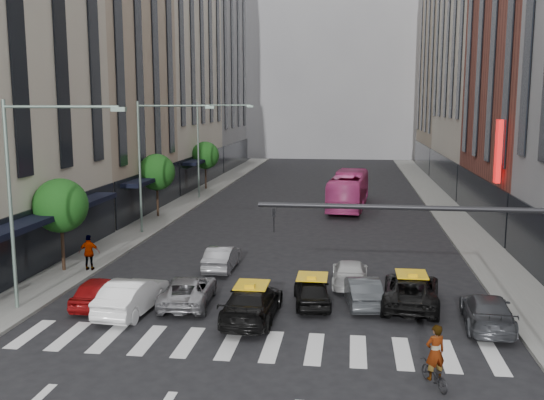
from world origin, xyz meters
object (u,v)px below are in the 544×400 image
at_px(car_red, 99,291).
at_px(taxi_center, 312,291).
at_px(streetlamp_mid, 153,149).
at_px(motorcycle, 434,374).
at_px(taxi_left, 252,303).
at_px(car_white_front, 132,296).
at_px(streetlamp_near, 30,177).
at_px(streetlamp_far, 208,137).
at_px(pedestrian_far, 89,253).
at_px(bus, 349,190).

height_order(car_red, taxi_center, same).
bearing_deg(streetlamp_mid, motorcycle, -52.36).
bearing_deg(taxi_left, car_white_front, -0.86).
distance_m(streetlamp_near, car_white_front, 6.63).
distance_m(streetlamp_near, car_red, 5.85).
bearing_deg(motorcycle, taxi_center, -81.87).
xyz_separation_m(car_white_front, taxi_center, (7.67, 1.94, -0.10)).
relative_size(car_red, taxi_left, 0.75).
distance_m(streetlamp_far, taxi_left, 33.54).
bearing_deg(pedestrian_far, streetlamp_far, -97.64).
bearing_deg(taxi_left, streetlamp_near, 2.67).
bearing_deg(bus, streetlamp_near, 69.93).
bearing_deg(motorcycle, taxi_left, -60.42).
bearing_deg(streetlamp_mid, pedestrian_far, -92.07).
distance_m(car_red, taxi_left, 7.17).
height_order(streetlamp_near, streetlamp_mid, same).
height_order(streetlamp_far, taxi_left, streetlamp_far).
distance_m(streetlamp_far, taxi_center, 32.33).
relative_size(streetlamp_mid, pedestrian_far, 4.69).
relative_size(streetlamp_near, streetlamp_far, 1.00).
xyz_separation_m(streetlamp_mid, pedestrian_far, (-0.36, -9.84, -4.80)).
bearing_deg(taxi_center, taxi_left, 34.19).
relative_size(taxi_left, taxi_center, 1.33).
xyz_separation_m(car_red, taxi_center, (9.50, 1.25, 0.00)).
xyz_separation_m(streetlamp_near, pedestrian_far, (-0.36, 6.16, -4.80)).
bearing_deg(pedestrian_far, motorcycle, 139.12).
bearing_deg(pedestrian_far, taxi_center, 155.87).
distance_m(streetlamp_near, bus, 31.69).
relative_size(car_white_front, pedestrian_far, 2.40).
height_order(streetlamp_far, car_white_front, streetlamp_far).
bearing_deg(bus, car_red, 73.11).
bearing_deg(streetlamp_far, taxi_left, -73.44).
bearing_deg(pedestrian_far, streetlamp_mid, -98.92).
xyz_separation_m(streetlamp_mid, taxi_center, (11.83, -13.63, -5.24)).
xyz_separation_m(taxi_left, pedestrian_far, (-9.80, 5.93, 0.36)).
distance_m(taxi_center, pedestrian_far, 12.77).
height_order(streetlamp_mid, taxi_left, streetlamp_mid).
height_order(streetlamp_far, motorcycle, streetlamp_far).
xyz_separation_m(streetlamp_near, taxi_center, (11.83, 2.37, -5.24)).
height_order(car_white_front, bus, bus).
relative_size(streetlamp_near, taxi_center, 2.33).
relative_size(streetlamp_mid, motorcycle, 5.68).
height_order(streetlamp_near, taxi_center, streetlamp_near).
bearing_deg(taxi_left, streetlamp_far, -72.19).
height_order(taxi_center, bus, bus).
height_order(car_red, bus, bus).
distance_m(streetlamp_far, bus, 14.39).
distance_m(car_white_front, pedestrian_far, 7.30).
distance_m(car_white_front, taxi_center, 7.91).
bearing_deg(motorcycle, streetlamp_far, -88.91).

